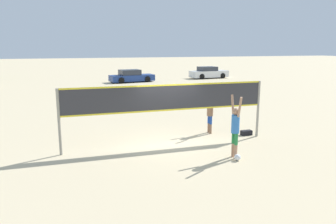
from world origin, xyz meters
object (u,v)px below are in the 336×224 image
(gear_bag, at_px, (246,133))
(parked_car_near, at_px, (131,77))
(parked_car_mid, at_px, (209,73))
(player_spiker, at_px, (235,125))
(volleyball, at_px, (237,157))
(player_blocker, at_px, (210,111))
(volleyball_net, at_px, (168,101))

(gear_bag, xyz_separation_m, parked_car_near, (-0.44, 22.99, 0.50))
(parked_car_mid, bearing_deg, player_spiker, -118.56)
(volleyball, bearing_deg, player_spiker, 81.96)
(player_blocker, distance_m, parked_car_near, 22.20)
(volleyball_net, distance_m, gear_bag, 4.10)
(player_blocker, bearing_deg, volleyball, -9.91)
(player_spiker, height_order, parked_car_mid, player_spiker)
(volleyball_net, relative_size, parked_car_mid, 1.71)
(volleyball_net, distance_m, volleyball, 3.44)
(player_blocker, distance_m, parked_car_mid, 26.01)
(player_blocker, relative_size, parked_car_near, 0.39)
(volleyball, xyz_separation_m, parked_car_near, (1.59, 25.79, 0.49))
(volleyball, xyz_separation_m, gear_bag, (2.04, 2.80, -0.01))
(volleyball_net, bearing_deg, parked_car_mid, 61.95)
(player_blocker, bearing_deg, parked_car_near, 177.52)
(volleyball, bearing_deg, gear_bag, 54.02)
(volleyball, relative_size, parked_car_mid, 0.05)
(volleyball_net, height_order, parked_car_mid, volleyball_net)
(player_blocker, relative_size, volleyball, 8.56)
(player_spiker, distance_m, player_blocker, 3.37)
(player_spiker, distance_m, gear_bag, 3.37)
(player_blocker, relative_size, gear_bag, 4.01)
(volleyball, height_order, gear_bag, volleyball)
(player_spiker, bearing_deg, volleyball_net, 38.65)
(volleyball, bearing_deg, volleyball_net, 124.36)
(volleyball_net, distance_m, player_spiker, 2.86)
(player_blocker, bearing_deg, gear_bag, 59.92)
(volleyball_net, bearing_deg, volleyball, -55.64)
(parked_car_mid, bearing_deg, gear_bag, -116.68)
(volleyball_net, relative_size, player_blocker, 4.20)
(volleyball, height_order, parked_car_near, parked_car_near)
(volleyball_net, relative_size, player_spiker, 3.72)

